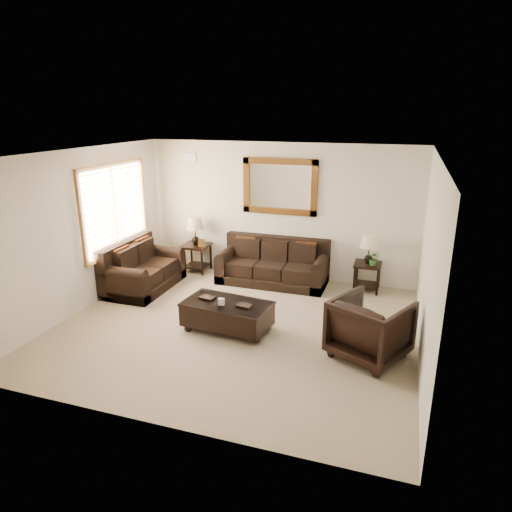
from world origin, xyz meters
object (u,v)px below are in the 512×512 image
(sofa, at_px, (273,267))
(armchair, at_px, (370,326))
(end_table_left, at_px, (196,236))
(loveseat, at_px, (141,271))
(end_table_right, at_px, (369,255))
(coffee_table, at_px, (227,313))

(sofa, bearing_deg, armchair, -48.82)
(end_table_left, bearing_deg, loveseat, -115.89)
(loveseat, height_order, end_table_right, end_table_right)
(sofa, xyz_separation_m, end_table_right, (1.81, 0.13, 0.39))
(loveseat, distance_m, end_table_right, 4.32)
(loveseat, distance_m, armchair, 4.57)
(loveseat, relative_size, end_table_left, 1.38)
(armchair, bearing_deg, loveseat, 10.28)
(sofa, bearing_deg, end_table_right, 4.20)
(sofa, relative_size, coffee_table, 1.50)
(sofa, bearing_deg, end_table_left, 176.29)
(end_table_right, distance_m, armchair, 2.53)
(sofa, height_order, end_table_right, end_table_right)
(sofa, height_order, coffee_table, sofa)
(end_table_left, relative_size, coffee_table, 0.83)
(loveseat, bearing_deg, sofa, -64.58)
(coffee_table, bearing_deg, end_table_left, 131.39)
(sofa, distance_m, loveseat, 2.56)
(coffee_table, bearing_deg, armchair, 2.67)
(end_table_left, xyz_separation_m, coffee_table, (1.63, -2.34, -0.48))
(sofa, relative_size, armchair, 2.24)
(end_table_right, relative_size, armchair, 1.15)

